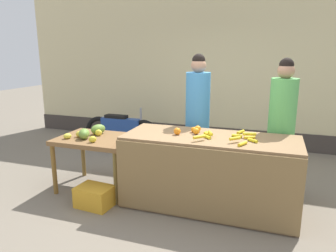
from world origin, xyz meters
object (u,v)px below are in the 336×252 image
(produce_crate, at_px, (95,196))
(parked_motorcycle, at_px, (121,130))
(produce_sack, at_px, (167,162))
(vendor_woman_blue_shirt, at_px, (197,120))
(vendor_woman_green_shirt, at_px, (281,129))

(produce_crate, bearing_deg, parked_motorcycle, 108.71)
(parked_motorcycle, distance_m, produce_sack, 1.58)
(parked_motorcycle, distance_m, produce_crate, 2.33)
(parked_motorcycle, relative_size, produce_crate, 3.64)
(parked_motorcycle, relative_size, produce_sack, 3.62)
(produce_sack, bearing_deg, vendor_woman_blue_shirt, -14.70)
(vendor_woman_green_shirt, height_order, produce_crate, vendor_woman_green_shirt)
(vendor_woman_blue_shirt, relative_size, vendor_woman_green_shirt, 1.03)
(vendor_woman_blue_shirt, distance_m, produce_crate, 1.74)
(produce_crate, bearing_deg, vendor_woman_blue_shirt, 47.76)
(vendor_woman_blue_shirt, xyz_separation_m, parked_motorcycle, (-1.77, 1.05, -0.55))
(vendor_woman_blue_shirt, xyz_separation_m, produce_crate, (-1.03, -1.13, -0.82))
(vendor_woman_blue_shirt, xyz_separation_m, produce_sack, (-0.50, 0.13, -0.73))
(parked_motorcycle, bearing_deg, vendor_woman_green_shirt, -20.82)
(produce_crate, distance_m, produce_sack, 1.38)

